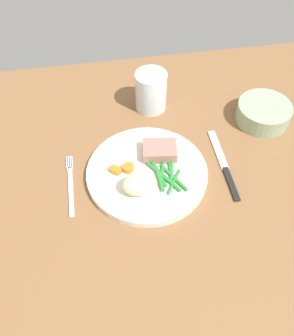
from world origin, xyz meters
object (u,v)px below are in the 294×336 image
Objects in this scene: fork at (71,186)px; knife at (224,165)px; dinner_plate at (147,173)px; salad_bowl at (264,112)px; meat_portion at (160,151)px; water_glass at (151,93)px.

knife is at bearing 2.79° from fork.
dinner_plate is 16.77cm from fork.
salad_bowl reaches higher than fork.
fork is (-20.34, -4.43, -2.72)cm from meat_portion.
fork is at bearing -178.93° from knife.
dinner_plate is 1.60× the size of fork.
meat_portion reaches higher than knife.
water_glass is at bearing 86.41° from meat_portion.
knife is at bearing -0.93° from dinner_plate.
knife is 26.04cm from water_glass.
dinner_plate is 2.03× the size of salad_bowl.
water_glass is 0.77× the size of salad_bowl.
water_glass is (1.12, 17.81, 1.42)cm from meat_portion.
meat_portion is at bearing 49.40° from dinner_plate.
dinner_plate is at bearing -130.60° from meat_portion.
dinner_plate is 1.29× the size of knife.
meat_portion is 0.74× the size of water_glass.
water_glass is (21.45, 22.24, 4.14)cm from fork.
dinner_plate is at bearing 3.71° from fork.
salad_bowl is at bearing 44.46° from knife.
water_glass is at bearing 160.38° from salad_bowl.
knife reaches higher than fork.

